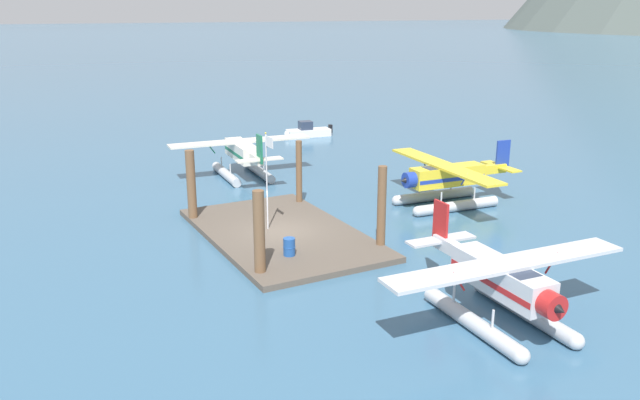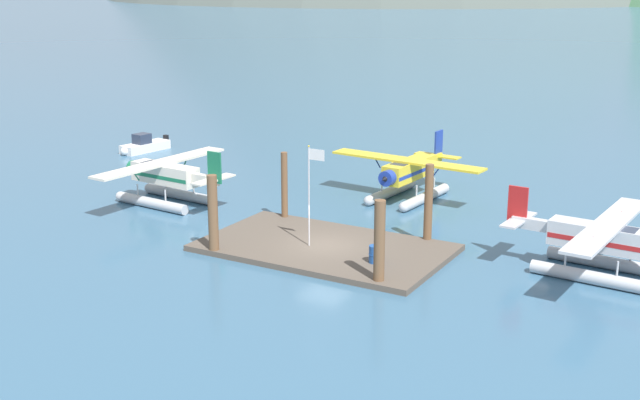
{
  "view_description": "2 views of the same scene",
  "coord_description": "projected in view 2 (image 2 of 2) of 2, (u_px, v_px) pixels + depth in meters",
  "views": [
    {
      "loc": [
        30.29,
        -13.63,
        11.81
      ],
      "look_at": [
        -0.55,
        2.68,
        1.54
      ],
      "focal_mm": 36.35,
      "sensor_mm": 36.0,
      "label": 1
    },
    {
      "loc": [
        20.13,
        -35.48,
        14.01
      ],
      "look_at": [
        -2.43,
        3.73,
        1.52
      ],
      "focal_mm": 46.05,
      "sensor_mm": 36.0,
      "label": 2
    }
  ],
  "objects": [
    {
      "name": "piling_near_left",
      "position": [
        213.0,
        216.0,
        41.77
      ],
      "size": [
        0.52,
        0.52,
        4.25
      ],
      "primitive_type": "cylinder",
      "color": "brown",
      "rests_on": "ground"
    },
    {
      "name": "ground_plane",
      "position": [
        325.0,
        250.0,
        43.05
      ],
      "size": [
        1200.0,
        1200.0,
        0.0
      ],
      "primitive_type": "plane",
      "color": "#38607F"
    },
    {
      "name": "seaplane_silver_stbd_fwd",
      "position": [
        600.0,
        245.0,
        38.99
      ],
      "size": [
        7.97,
        10.47,
        3.84
      ],
      "color": "#B7BABF",
      "rests_on": "ground"
    },
    {
      "name": "piling_far_right",
      "position": [
        428.0,
        205.0,
        43.46
      ],
      "size": [
        0.45,
        0.45,
        4.4
      ],
      "primitive_type": "cylinder",
      "color": "brown",
      "rests_on": "ground"
    },
    {
      "name": "seaplane_cream_port_fwd",
      "position": [
        165.0,
        179.0,
        51.43
      ],
      "size": [
        7.97,
        10.48,
        3.84
      ],
      "color": "#B7BABF",
      "rests_on": "ground"
    },
    {
      "name": "seaplane_yellow_bow_centre",
      "position": [
        408.0,
        175.0,
        52.41
      ],
      "size": [
        10.48,
        7.97,
        3.84
      ],
      "color": "#B7BABF",
      "rests_on": "ground"
    },
    {
      "name": "piling_near_right",
      "position": [
        379.0,
        244.0,
        37.57
      ],
      "size": [
        0.52,
        0.52,
        4.15
      ],
      "primitive_type": "cylinder",
      "color": "brown",
      "rests_on": "ground"
    },
    {
      "name": "fuel_drum",
      "position": [
        375.0,
        254.0,
        40.22
      ],
      "size": [
        0.62,
        0.62,
        0.88
      ],
      "color": "#1E4C99",
      "rests_on": "dock_platform"
    },
    {
      "name": "flagpole",
      "position": [
        311.0,
        183.0,
        41.92
      ],
      "size": [
        0.95,
        0.1,
        5.35
      ],
      "color": "silver",
      "rests_on": "dock_platform"
    },
    {
      "name": "dock_platform",
      "position": [
        325.0,
        248.0,
        43.01
      ],
      "size": [
        12.73,
        7.53,
        0.3
      ],
      "primitive_type": "cube",
      "color": "brown",
      "rests_on": "ground"
    },
    {
      "name": "boat_white_open_west",
      "position": [
        144.0,
        146.0,
        66.9
      ],
      "size": [
        2.04,
        4.87,
        1.5
      ],
      "color": "silver",
      "rests_on": "ground"
    },
    {
      "name": "piling_far_left",
      "position": [
        284.0,
        187.0,
        47.51
      ],
      "size": [
        0.38,
        0.38,
        4.15
      ],
      "primitive_type": "cylinder",
      "color": "brown",
      "rests_on": "ground"
    }
  ]
}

